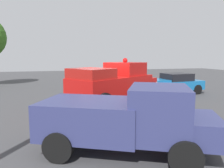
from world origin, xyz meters
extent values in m
plane|color=#424244|center=(0.00, 0.00, 0.00)|extent=(60.00, 60.00, 0.00)
cylinder|color=black|center=(-2.05, 1.49, 0.52)|extent=(0.83, 1.05, 1.04)
cylinder|color=black|center=(-0.36, 2.57, 0.52)|extent=(0.83, 1.05, 1.04)
cylinder|color=black|center=(-0.17, -1.46, 0.52)|extent=(0.83, 1.05, 1.04)
cylinder|color=black|center=(1.52, -0.38, 0.52)|extent=(0.83, 1.05, 1.04)
cube|color=red|center=(-0.27, 0.55, 1.05)|extent=(4.41, 5.26, 1.10)
cube|color=red|center=(-1.80, 2.95, 0.92)|extent=(1.97, 1.71, 0.84)
cube|color=red|center=(-0.88, 1.52, 1.95)|extent=(2.52, 2.46, 0.76)
cube|color=#B21914|center=(0.57, -0.75, 1.80)|extent=(2.57, 2.49, 0.60)
cube|color=silver|center=(-2.04, 3.33, 0.92)|extent=(1.28, 0.88, 0.64)
cube|color=silver|center=(-2.10, 3.42, 0.50)|extent=(2.00, 1.37, 0.24)
sphere|color=white|center=(-2.70, 2.91, 1.00)|extent=(0.36, 0.36, 0.26)
sphere|color=white|center=(-1.38, 3.75, 1.00)|extent=(0.36, 0.36, 0.26)
sphere|color=red|center=(-0.88, 1.52, 2.45)|extent=(0.39, 0.39, 0.28)
cylinder|color=black|center=(-1.72, 4.47, 0.34)|extent=(0.32, 0.70, 0.68)
cylinder|color=black|center=(-3.35, 4.31, 0.34)|extent=(0.32, 0.70, 0.68)
cylinder|color=black|center=(-2.00, 7.36, 0.34)|extent=(0.32, 0.70, 0.68)
cylinder|color=black|center=(-3.63, 7.20, 0.34)|extent=(0.32, 0.70, 0.68)
cube|color=#196BAD|center=(-2.68, 5.83, 0.62)|extent=(2.20, 4.35, 0.64)
cube|color=#196BAD|center=(-2.54, 4.39, 0.98)|extent=(1.77, 1.55, 0.20)
cube|color=black|center=(-2.70, 6.13, 1.18)|extent=(1.74, 2.04, 0.56)
cube|color=silver|center=(-2.47, 3.67, 0.40)|extent=(1.91, 0.34, 0.20)
cylinder|color=black|center=(5.44, 0.99, 0.40)|extent=(0.61, 0.84, 0.80)
cylinder|color=black|center=(7.01, 0.19, 0.40)|extent=(0.61, 0.84, 0.80)
cylinder|color=black|center=(4.03, -1.77, 0.40)|extent=(0.61, 0.84, 0.80)
cylinder|color=black|center=(5.60, -2.57, 0.40)|extent=(0.61, 0.84, 0.80)
cube|color=navy|center=(5.09, -1.64, 0.95)|extent=(2.92, 3.27, 1.00)
cube|color=navy|center=(5.95, 0.05, 1.20)|extent=(2.29, 2.15, 1.40)
cube|color=navy|center=(6.45, 1.03, 0.82)|extent=(1.92, 1.57, 0.64)
cylinder|color=#B7BABF|center=(1.10, 3.03, 0.22)|extent=(0.04, 0.04, 0.44)
cylinder|color=#B7BABF|center=(0.79, 3.34, 0.22)|extent=(0.04, 0.04, 0.44)
cylinder|color=#B7BABF|center=(1.41, 3.35, 0.22)|extent=(0.04, 0.04, 0.44)
cylinder|color=#B7BABF|center=(1.09, 3.65, 0.22)|extent=(0.04, 0.04, 0.44)
cube|color=beige|center=(1.10, 3.34, 0.46)|extent=(0.68, 0.68, 0.04)
cube|color=beige|center=(1.26, 3.52, 0.74)|extent=(0.37, 0.36, 0.56)
cube|color=#B7BABF|center=(1.27, 3.18, 0.62)|extent=(0.33, 0.34, 0.03)
cube|color=#B7BABF|center=(0.92, 3.51, 0.62)|extent=(0.33, 0.34, 0.03)
cylinder|color=#B7BABF|center=(-5.82, 7.04, 0.22)|extent=(0.04, 0.04, 0.44)
cylinder|color=#B7BABF|center=(-6.07, 6.67, 0.22)|extent=(0.04, 0.04, 0.44)
cylinder|color=#B7BABF|center=(-6.19, 7.28, 0.22)|extent=(0.04, 0.04, 0.44)
cylinder|color=#B7BABF|center=(-6.43, 6.92, 0.22)|extent=(0.04, 0.04, 0.44)
cube|color=#B21E1E|center=(-6.13, 6.98, 0.46)|extent=(0.67, 0.67, 0.04)
cube|color=#B21E1E|center=(-6.33, 7.11, 0.74)|extent=(0.30, 0.42, 0.56)
cube|color=#B7BABF|center=(-6.00, 7.18, 0.62)|extent=(0.39, 0.27, 0.03)
cube|color=#B7BABF|center=(-6.26, 6.78, 0.62)|extent=(0.39, 0.27, 0.03)
cylinder|color=#B7BABF|center=(-0.16, 4.28, 0.22)|extent=(0.03, 0.03, 0.44)
cylinder|color=#B7BABF|center=(-0.59, 4.40, 0.22)|extent=(0.03, 0.03, 0.44)
cylinder|color=#B7BABF|center=(-0.04, 4.70, 0.22)|extent=(0.03, 0.03, 0.44)
cylinder|color=#B7BABF|center=(-0.47, 4.82, 0.22)|extent=(0.03, 0.03, 0.44)
cube|color=beige|center=(-0.32, 4.55, 0.46)|extent=(0.59, 0.59, 0.04)
cube|color=beige|center=(-0.25, 4.78, 0.74)|extent=(0.47, 0.17, 0.56)
cube|color=#B7BABF|center=(-0.09, 4.48, 0.62)|extent=(0.16, 0.43, 0.03)
cube|color=#B7BABF|center=(-0.55, 4.61, 0.62)|extent=(0.16, 0.43, 0.03)
cylinder|color=#383842|center=(0.98, 3.08, 0.23)|extent=(0.18, 0.18, 0.45)
cylinder|color=#383842|center=(0.84, 3.22, 0.23)|extent=(0.18, 0.18, 0.45)
cube|color=#383842|center=(1.09, 3.20, 0.51)|extent=(0.41, 0.42, 0.13)
cube|color=#383842|center=(0.95, 3.33, 0.51)|extent=(0.41, 0.42, 0.13)
cube|color=maroon|center=(1.16, 3.41, 0.81)|extent=(0.44, 0.44, 0.54)
sphere|color=brown|center=(1.15, 3.39, 1.18)|extent=(0.31, 0.31, 0.22)
cylinder|color=#2D334C|center=(4.09, 1.19, 0.44)|extent=(0.20, 0.20, 0.88)
cylinder|color=#2D334C|center=(3.99, 1.38, 0.44)|extent=(0.20, 0.20, 0.88)
cube|color=maroon|center=(4.04, 1.29, 1.16)|extent=(0.43, 0.49, 0.56)
cylinder|color=maroon|center=(4.17, 1.05, 1.10)|extent=(0.14, 0.14, 0.60)
cylinder|color=maroon|center=(3.91, 1.52, 1.10)|extent=(0.14, 0.14, 0.60)
sphere|color=beige|center=(4.04, 1.29, 1.56)|extent=(0.31, 0.31, 0.23)
camera|label=1|loc=(11.11, -2.76, 2.70)|focal=35.22mm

